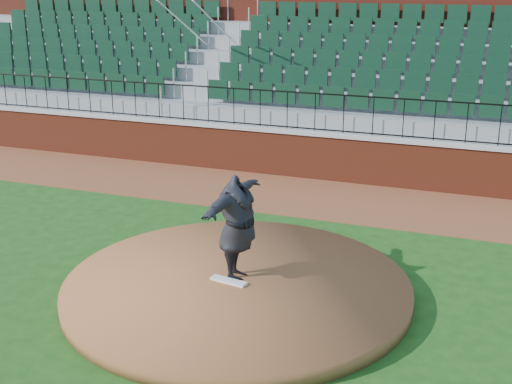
{
  "coord_description": "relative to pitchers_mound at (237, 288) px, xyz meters",
  "views": [
    {
      "loc": [
        4.41,
        -10.33,
        5.39
      ],
      "look_at": [
        0.0,
        1.5,
        1.3
      ],
      "focal_mm": 48.32,
      "sensor_mm": 36.0,
      "label": 1
    }
  ],
  "objects": [
    {
      "name": "seating_stands",
      "position": [
        -0.31,
        10.0,
        2.18
      ],
      "size": [
        34.0,
        5.1,
        4.6
      ],
      "primitive_type": null,
      "color": "gray",
      "rests_on": "ground"
    },
    {
      "name": "pitchers_mound",
      "position": [
        0.0,
        0.0,
        0.0
      ],
      "size": [
        6.01,
        6.01,
        0.25
      ],
      "primitive_type": "cylinder",
      "color": "brown",
      "rests_on": "ground"
    },
    {
      "name": "wall_railing",
      "position": [
        -0.31,
        7.27,
        1.67
      ],
      "size": [
        34.0,
        0.05,
        1.0
      ],
      "primitive_type": null,
      "color": "black",
      "rests_on": "wall_cap"
    },
    {
      "name": "pitching_rubber",
      "position": [
        -0.12,
        -0.09,
        0.15
      ],
      "size": [
        0.68,
        0.28,
        0.04
      ],
      "primitive_type": "cube",
      "rotation": [
        0.0,
        0.0,
        -0.17
      ],
      "color": "white",
      "rests_on": "pitchers_mound"
    },
    {
      "name": "field_wall",
      "position": [
        -0.31,
        7.27,
        0.47
      ],
      "size": [
        34.0,
        0.35,
        1.2
      ],
      "primitive_type": "cube",
      "color": "maroon",
      "rests_on": "ground"
    },
    {
      "name": "ground",
      "position": [
        -0.31,
        0.27,
        -0.12
      ],
      "size": [
        90.0,
        90.0,
        0.0
      ],
      "primitive_type": "plane",
      "color": "#194614",
      "rests_on": "ground"
    },
    {
      "name": "concourse_wall",
      "position": [
        -0.31,
        12.8,
        2.62
      ],
      "size": [
        34.0,
        0.5,
        5.5
      ],
      "primitive_type": "cube",
      "color": "maroon",
      "rests_on": "ground"
    },
    {
      "name": "wall_cap",
      "position": [
        -0.31,
        7.27,
        1.12
      ],
      "size": [
        34.0,
        0.45,
        0.1
      ],
      "primitive_type": "cube",
      "color": "#B7B7B7",
      "rests_on": "field_wall"
    },
    {
      "name": "pitcher",
      "position": [
        -0.06,
        0.17,
        1.06
      ],
      "size": [
        0.63,
        2.3,
        1.87
      ],
      "primitive_type": "imported",
      "rotation": [
        0.0,
        0.0,
        1.57
      ],
      "color": "black",
      "rests_on": "pitchers_mound"
    },
    {
      "name": "warning_track",
      "position": [
        -0.31,
        5.67,
        -0.12
      ],
      "size": [
        34.0,
        3.2,
        0.01
      ],
      "primitive_type": "cube",
      "color": "brown",
      "rests_on": "ground"
    }
  ]
}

